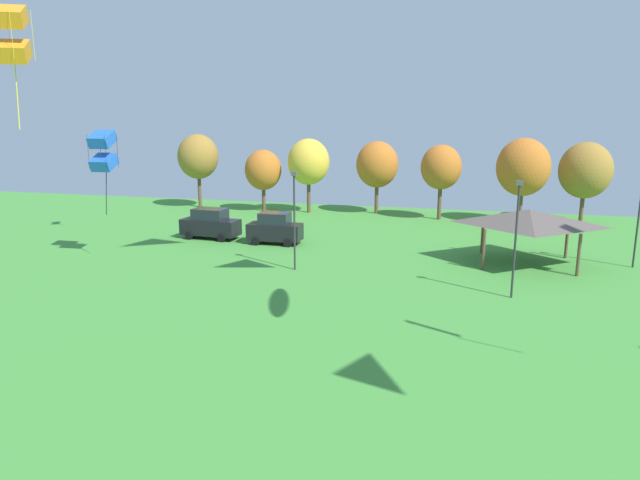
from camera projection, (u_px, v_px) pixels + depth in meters
name	position (u px, v px, depth m)	size (l,w,h in m)	color
kite_flying_0	(430.00, 18.00, 26.16)	(3.32, 2.69, 0.24)	black
kite_flying_5	(103.00, 151.00, 36.71)	(1.43, 1.60, 5.48)	blue
kite_flying_9	(10.00, 34.00, 29.47)	(2.20, 2.29, 6.40)	orange
parked_car_leftmost	(210.00, 224.00, 44.56)	(4.67, 2.23, 2.38)	black
parked_car_second_from_left	(275.00, 228.00, 42.74)	(4.07, 2.00, 2.39)	black
park_pavilion	(529.00, 217.00, 36.57)	(7.11, 5.95, 3.60)	brown
light_post_0	(294.00, 215.00, 35.06)	(0.36, 0.20, 6.15)	#2D2D33
light_post_1	(516.00, 233.00, 29.56)	(0.36, 0.20, 6.23)	#2D2D33
light_post_2	(639.00, 213.00, 35.57)	(0.36, 0.20, 6.28)	#2D2D33
treeline_tree_0	(198.00, 157.00, 58.90)	(4.18, 4.18, 7.59)	brown
treeline_tree_1	(263.00, 170.00, 56.82)	(3.65, 3.65, 6.15)	brown
treeline_tree_2	(309.00, 162.00, 55.75)	(4.09, 4.09, 7.27)	brown
treeline_tree_3	(377.00, 165.00, 55.28)	(4.08, 4.08, 7.05)	brown
treeline_tree_4	(441.00, 167.00, 52.01)	(3.70, 3.70, 6.88)	brown
treeline_tree_5	(523.00, 167.00, 49.95)	(4.61, 4.61, 7.57)	brown
treeline_tree_6	(585.00, 170.00, 50.71)	(4.57, 4.57, 7.19)	brown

